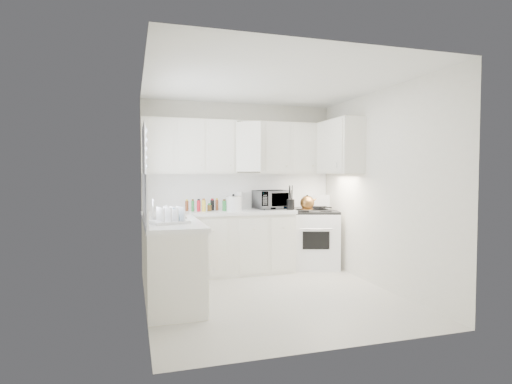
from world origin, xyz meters
name	(u,v)px	position (x,y,z in m)	size (l,w,h in m)	color
floor	(272,296)	(0.00, 0.00, 0.00)	(3.20, 3.20, 0.00)	beige
ceiling	(273,82)	(0.00, 0.00, 2.60)	(3.20, 3.20, 0.00)	white
wall_back	(240,186)	(0.00, 1.60, 1.30)	(3.00, 3.00, 0.00)	silver
wall_front	(335,198)	(0.00, -1.60, 1.30)	(3.00, 3.00, 0.00)	silver
wall_left	(144,192)	(-1.50, 0.00, 1.30)	(3.20, 3.20, 0.00)	silver
wall_right	(380,189)	(1.50, 0.00, 1.30)	(3.20, 3.20, 0.00)	silver
window_blinds	(145,170)	(-1.48, 0.35, 1.55)	(0.06, 0.96, 1.06)	white
lower_cabinets_back	(219,244)	(-0.39, 1.30, 0.45)	(2.22, 0.60, 0.90)	silver
lower_cabinets_left	(171,263)	(-1.20, 0.20, 0.45)	(0.60, 1.60, 0.90)	silver
countertop_back	(219,212)	(-0.39, 1.29, 0.93)	(2.24, 0.64, 0.05)	white
countertop_left	(172,223)	(-1.19, 0.20, 0.93)	(0.64, 1.62, 0.05)	white
backsplash_back	(240,191)	(0.00, 1.59, 1.23)	(2.98, 0.02, 0.55)	white
backsplash_left	(145,198)	(-1.49, 0.20, 1.23)	(0.02, 1.60, 0.55)	white
upper_cabinets_back	(242,174)	(0.00, 1.44, 1.50)	(3.00, 0.33, 0.80)	silver
upper_cabinets_right	(339,174)	(1.33, 0.82, 1.50)	(0.33, 0.90, 0.80)	silver
sink	(169,208)	(-1.19, 0.55, 1.07)	(0.42, 0.38, 0.30)	gray
stove	(313,231)	(1.13, 1.29, 0.58)	(0.76, 0.62, 1.17)	white
tea_kettle	(307,202)	(0.95, 1.13, 1.07)	(0.27, 0.23, 0.25)	brown
frying_pan	(319,206)	(1.31, 1.45, 0.96)	(0.23, 0.39, 0.04)	black
microwave	(272,197)	(0.46, 1.38, 1.13)	(0.53, 0.29, 0.36)	gray
rice_cooker	(233,202)	(-0.18, 1.27, 1.07)	(0.25, 0.25, 0.25)	white
paper_towel	(239,200)	(-0.04, 1.48, 1.08)	(0.12, 0.12, 0.27)	white
utensil_crock	(291,197)	(0.68, 1.13, 1.14)	(0.13, 0.13, 0.39)	black
dish_rack	(170,214)	(-1.23, -0.07, 1.06)	(0.38, 0.29, 0.21)	white
spice_left_0	(187,206)	(-0.85, 1.42, 1.02)	(0.06, 0.06, 0.13)	brown
spice_left_1	(193,207)	(-0.78, 1.33, 1.02)	(0.06, 0.06, 0.13)	#2B833D
spice_left_2	(197,206)	(-0.70, 1.42, 1.02)	(0.06, 0.06, 0.13)	red
spice_left_3	(203,207)	(-0.62, 1.33, 1.02)	(0.06, 0.06, 0.13)	yellow
spice_left_4	(207,206)	(-0.55, 1.42, 1.02)	(0.06, 0.06, 0.13)	#503716
spice_left_5	(213,206)	(-0.47, 1.33, 1.02)	(0.06, 0.06, 0.13)	black
spice_left_6	(217,206)	(-0.40, 1.42, 1.02)	(0.06, 0.06, 0.13)	brown
spice_left_7	(223,206)	(-0.32, 1.33, 1.02)	(0.06, 0.06, 0.13)	#2B833D
sauce_right_0	(277,202)	(0.58, 1.46, 1.05)	(0.06, 0.06, 0.19)	red
sauce_right_1	(282,202)	(0.64, 1.40, 1.05)	(0.06, 0.06, 0.19)	yellow
sauce_right_2	(284,202)	(0.69, 1.46, 1.05)	(0.06, 0.06, 0.19)	#503716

